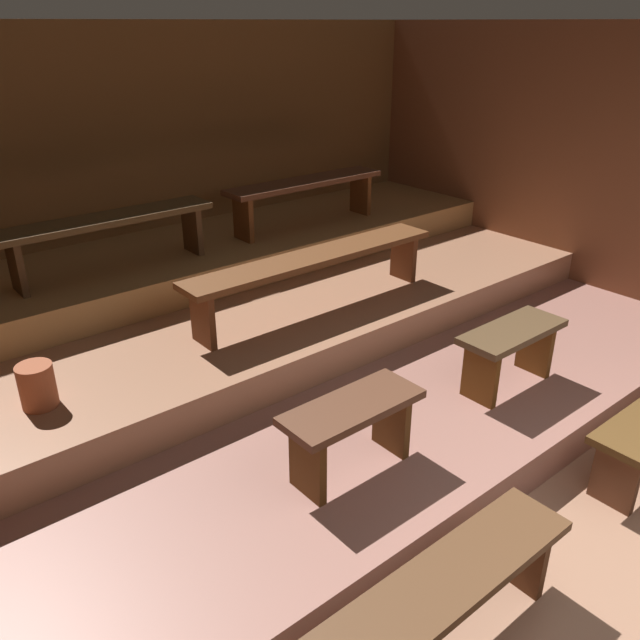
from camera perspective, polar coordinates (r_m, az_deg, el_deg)
name	(u,v)px	position (r m, az deg, el deg)	size (l,w,h in m)	color
ground	(352,411)	(4.87, 2.89, -8.09)	(6.77, 6.10, 0.08)	#9B6C52
wall_back	(167,172)	(6.44, -13.48, 12.73)	(6.77, 0.06, 2.64)	brown
wall_right	(594,175)	(6.65, 23.21, 11.80)	(0.06, 6.10, 2.64)	brown
platform_lower	(302,360)	(5.19, -1.66, -3.61)	(5.97, 4.06, 0.27)	#986558
platform_middle	(249,302)	(5.61, -6.34, 1.60)	(5.97, 2.59, 0.27)	#9F6D50
platform_upper	(210,255)	(6.01, -9.79, 5.76)	(5.97, 1.34, 0.27)	#A47847
bench_floor_left	(436,599)	(3.06, 10.33, -23.28)	(1.56, 0.33, 0.45)	#56351E
bench_lower_left	(352,422)	(3.61, 2.87, -9.09)	(0.84, 0.33, 0.45)	#573220
bench_lower_right	(511,345)	(4.62, 16.65, -2.11)	(0.84, 0.33, 0.45)	brown
bench_middle_center	(315,264)	(5.00, -0.48, 5.05)	(2.26, 0.33, 0.45)	brown
bench_upper_left	(109,227)	(5.30, -18.31, 7.86)	(1.68, 0.33, 0.45)	brown
bench_upper_right	(306,189)	(6.24, -1.29, 11.59)	(1.68, 0.33, 0.45)	brown
pail_middle	(37,386)	(4.14, -23.88, -5.38)	(0.21, 0.21, 0.27)	#9E4C2D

